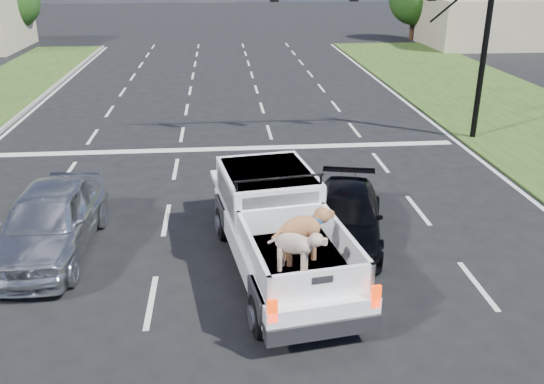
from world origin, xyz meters
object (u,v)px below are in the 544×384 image
(traffic_signal, at_px, (425,13))
(silver_sedan, at_px, (49,221))
(black_coupe, at_px, (347,217))
(pickup_truck, at_px, (279,227))

(traffic_signal, bearing_deg, silver_sedan, -144.90)
(traffic_signal, xyz_separation_m, silver_sedan, (-11.50, -8.08, -3.90))
(traffic_signal, relative_size, silver_sedan, 1.87)
(traffic_signal, xyz_separation_m, black_coupe, (-4.33, -8.04, -4.12))
(pickup_truck, xyz_separation_m, silver_sedan, (-5.34, 1.26, -0.20))
(traffic_signal, xyz_separation_m, pickup_truck, (-6.16, -9.34, -3.69))
(black_coupe, bearing_deg, pickup_truck, -131.81)
(black_coupe, bearing_deg, traffic_signal, 74.47)
(silver_sedan, bearing_deg, pickup_truck, -11.07)
(pickup_truck, bearing_deg, traffic_signal, 47.97)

